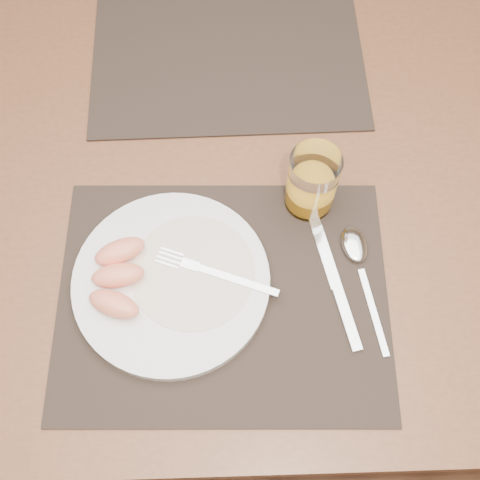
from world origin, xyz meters
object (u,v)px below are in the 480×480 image
spoon (357,254)px  placemat_far (228,50)px  knife (337,288)px  placemat_near (223,297)px  juice_glass (312,184)px  table (237,188)px  plate (171,281)px  fork (206,270)px

spoon → placemat_far: bearing=114.3°
placemat_far → knife: bearing=-72.0°
spoon → placemat_near: bearing=-163.8°
juice_glass → spoon: bearing=-56.1°
table → juice_glass: (0.10, -0.07, 0.14)m
placemat_near → plate: plate is taller
table → placemat_far: (-0.01, 0.22, 0.09)m
placemat_far → fork: fork is taller
placemat_far → fork: 0.41m
table → fork: 0.22m
spoon → fork: bearing=-173.7°
knife → juice_glass: size_ratio=2.03×
placemat_far → spoon: spoon is taller
table → plate: (-0.09, -0.20, 0.10)m
table → plate: size_ratio=5.19×
plate → juice_glass: juice_glass is taller
placemat_far → spoon: (0.17, -0.38, 0.01)m
table → juice_glass: 0.19m
table → knife: (0.13, -0.21, 0.09)m
placemat_near → knife: (0.16, 0.01, 0.00)m
plate → spoon: bearing=7.6°
table → spoon: (0.16, -0.16, 0.09)m
fork → knife: 0.18m
fork → table: bearing=76.3°
table → plate: plate is taller
table → placemat_far: bearing=92.4°
spoon → juice_glass: size_ratio=1.78×
placemat_near → placemat_far: 0.44m
placemat_near → plate: 0.07m
fork → spoon: bearing=6.3°
spoon → juice_glass: (-0.06, 0.09, 0.04)m
placemat_far → fork: bearing=-95.2°
fork → knife: (0.18, -0.03, -0.02)m
plate → juice_glass: (0.20, 0.13, 0.04)m
plate → fork: fork is taller
placemat_near → juice_glass: juice_glass is taller
placemat_far → plate: bearing=-101.5°
placemat_far → juice_glass: 0.32m
placemat_near → juice_glass: 0.20m
plate → fork: (0.05, 0.01, 0.01)m
plate → table: bearing=64.6°
placemat_near → fork: 0.04m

